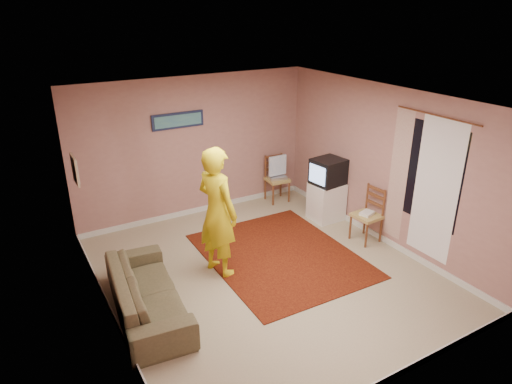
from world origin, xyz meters
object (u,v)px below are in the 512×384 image
chair_a (277,174)px  tv_cabinet (326,201)px  crt_tv (328,172)px  chair_b (367,209)px  person (217,212)px  sofa (147,292)px

chair_a → tv_cabinet: bearing=-70.2°
crt_tv → chair_b: (0.06, -1.01, -0.36)m
tv_cabinet → person: person is taller
crt_tv → person: size_ratio=0.31×
tv_cabinet → chair_a: bearing=105.7°
crt_tv → tv_cabinet: bearing=0.0°
tv_cabinet → chair_b: size_ratio=1.38×
chair_a → person: 2.86m
tv_cabinet → sofa: (-3.75, -1.04, -0.06)m
tv_cabinet → chair_a: chair_a is taller
tv_cabinet → person: size_ratio=0.36×
chair_a → person: person is taller
person → sofa: bearing=91.4°
tv_cabinet → sofa: tv_cabinet is taller
tv_cabinet → chair_a: (-0.33, 1.17, 0.22)m
crt_tv → sofa: size_ratio=0.30×
chair_a → chair_b: chair_b is taller
person → chair_a: bearing=-67.8°
crt_tv → chair_a: size_ratio=1.17×
crt_tv → person: 2.58m
sofa → chair_a: bearing=-51.0°
person → crt_tv: bearing=-93.4°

